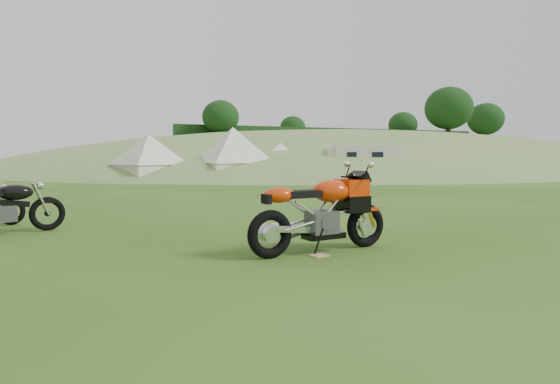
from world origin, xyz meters
name	(u,v)px	position (x,y,z in m)	size (l,w,h in m)	color
ground	(287,277)	(0.00, 0.00, 0.00)	(120.00, 120.00, 0.00)	#2C4E10
hillside	(339,168)	(24.00, 40.00, 0.00)	(80.00, 64.00, 8.00)	#638644
hedgerow	(339,168)	(24.00, 40.00, 0.00)	(36.00, 1.20, 8.60)	black
sport_motorcycle	(321,207)	(1.02, 1.09, 0.67)	(2.22, 0.55, 1.33)	red
plywood_board	(319,256)	(0.88, 0.85, 0.01)	(0.23, 0.19, 0.02)	tan
vintage_moto_b	(3,206)	(-3.45, 4.62, 0.52)	(1.97, 0.46, 1.04)	black
tent_left	(149,157)	(1.23, 21.35, 1.29)	(2.97, 2.97, 2.57)	silver
tent_mid	(233,155)	(5.57, 19.94, 1.40)	(3.24, 3.24, 2.81)	silver
tent_right	(281,159)	(8.61, 20.37, 1.15)	(2.66, 2.66, 2.31)	silver
caravan	(363,162)	(12.59, 17.80, 0.98)	(4.21, 1.88, 1.97)	beige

